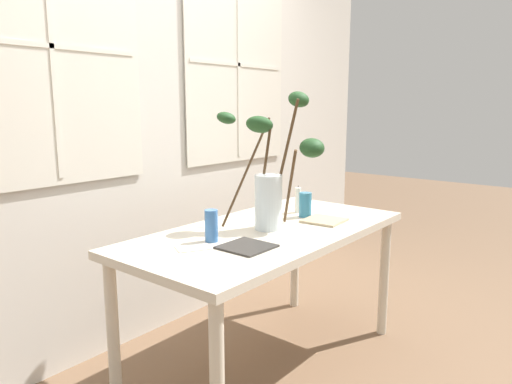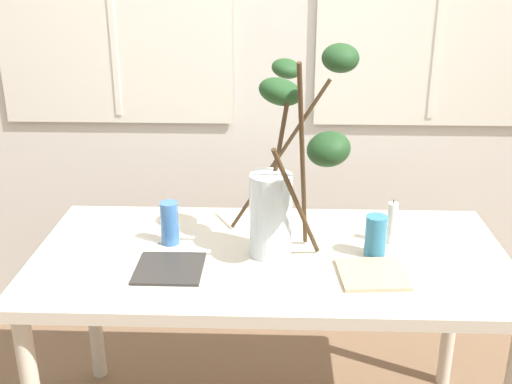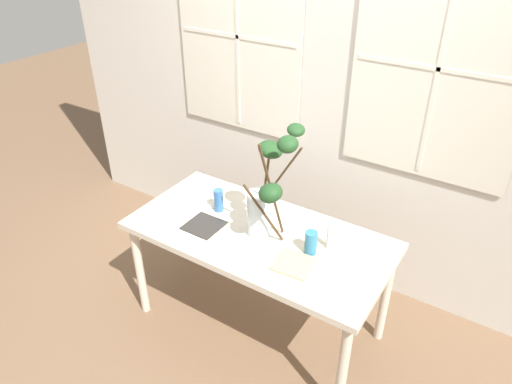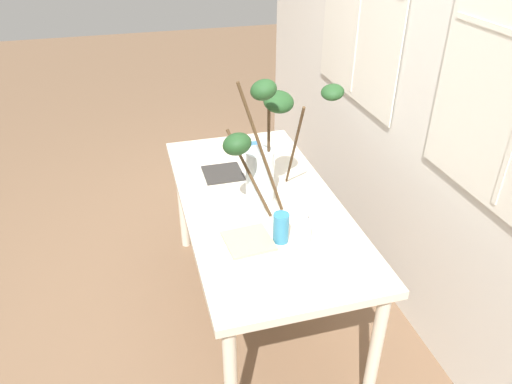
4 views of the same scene
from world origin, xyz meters
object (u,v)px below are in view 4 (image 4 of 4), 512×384
(pillar_candle, at_px, (307,233))
(vase_with_branches, at_px, (264,154))
(drinking_glass_blue_right, at_px, (280,228))
(plate_square_left, at_px, (223,173))
(dining_table, at_px, (260,213))
(plate_square_right, at_px, (248,241))
(drinking_glass_blue_left, at_px, (255,155))

(pillar_candle, bearing_deg, vase_with_branches, -166.65)
(vase_with_branches, height_order, drinking_glass_blue_right, vase_with_branches)
(vase_with_branches, height_order, plate_square_left, vase_with_branches)
(dining_table, bearing_deg, plate_square_right, -24.04)
(drinking_glass_blue_left, xyz_separation_m, pillar_candle, (0.76, 0.03, -0.00))
(vase_with_branches, distance_m, drinking_glass_blue_left, 0.44)
(vase_with_branches, bearing_deg, plate_square_left, -159.89)
(dining_table, xyz_separation_m, plate_square_right, (0.32, -0.14, 0.08))
(plate_square_right, bearing_deg, drinking_glass_blue_left, 162.49)
(drinking_glass_blue_left, xyz_separation_m, drinking_glass_blue_right, (0.69, -0.07, -0.01))
(vase_with_branches, bearing_deg, drinking_glass_blue_right, -2.21)
(dining_table, distance_m, pillar_candle, 0.45)
(drinking_glass_blue_left, relative_size, drinking_glass_blue_right, 1.07)
(dining_table, distance_m, drinking_glass_blue_left, 0.38)
(plate_square_left, relative_size, pillar_candle, 1.32)
(plate_square_left, relative_size, plate_square_right, 1.04)
(dining_table, xyz_separation_m, pillar_candle, (0.41, 0.10, 0.15))
(plate_square_left, bearing_deg, drinking_glass_blue_left, 98.15)
(vase_with_branches, bearing_deg, plate_square_right, -28.70)
(drinking_glass_blue_right, distance_m, pillar_candle, 0.12)
(plate_square_left, distance_m, plate_square_right, 0.63)
(dining_table, bearing_deg, vase_with_branches, 11.09)
(drinking_glass_blue_left, height_order, plate_square_right, drinking_glass_blue_left)
(plate_square_left, bearing_deg, vase_with_branches, 20.11)
(vase_with_branches, relative_size, plate_square_right, 3.49)
(plate_square_left, height_order, pillar_candle, pillar_candle)
(drinking_glass_blue_left, bearing_deg, plate_square_right, -17.51)
(drinking_glass_blue_left, distance_m, plate_square_right, 0.70)
(vase_with_branches, relative_size, plate_square_left, 3.37)
(plate_square_left, bearing_deg, drinking_glass_blue_right, 10.32)
(drinking_glass_blue_right, relative_size, pillar_candle, 0.88)
(drinking_glass_blue_right, xyz_separation_m, plate_square_left, (-0.66, -0.12, -0.07))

